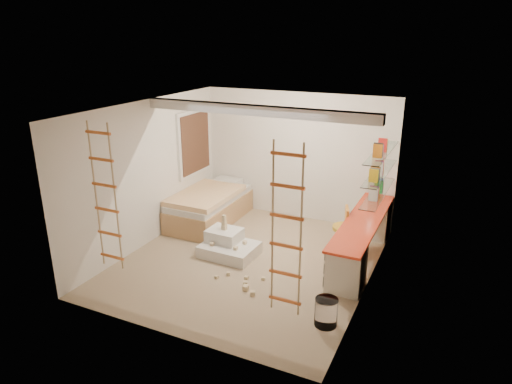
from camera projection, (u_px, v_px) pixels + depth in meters
The scene contains 15 objects.
floor at pixel (249, 261), 7.78m from camera, with size 4.50×4.50×0.00m, color #9B8364.
ceiling_beam at pixel (256, 110), 7.21m from camera, with size 4.00×0.18×0.16m, color white.
window_frame at pixel (194, 143), 9.35m from camera, with size 0.06×1.15×1.35m, color white.
window_blind at pixel (196, 143), 9.33m from camera, with size 0.02×1.00×1.20m, color #4C2D1E.
rope_ladder_left at pixel (106, 198), 6.33m from camera, with size 0.41×0.04×2.13m, color #C65621, non-canonical shape.
rope_ladder_right at pixel (286, 232), 5.25m from camera, with size 0.41×0.04×2.13m, color #E15526, non-canonical shape.
waste_bin at pixel (326, 312), 6.02m from camera, with size 0.31×0.31×0.39m, color white.
desk at pixel (362, 238), 7.70m from camera, with size 0.56×2.80×0.75m.
shelves at pixel (380, 173), 7.51m from camera, with size 0.25×1.80×0.71m.
bed at pixel (210, 206), 9.32m from camera, with size 1.02×2.00×0.69m.
task_lamp at pixel (374, 181), 8.30m from camera, with size 0.14×0.36×0.57m.
swivel_chair at pixel (345, 237), 7.94m from camera, with size 0.64×0.64×0.85m.
play_platform at pixel (228, 245), 7.98m from camera, with size 0.95×0.75×0.41m.
toy_blocks at pixel (235, 257), 7.45m from camera, with size 1.23×1.18×0.68m.
books at pixel (381, 166), 7.47m from camera, with size 0.14×0.64×0.92m.
Camera 1 is at (3.07, -6.25, 3.68)m, focal length 32.00 mm.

